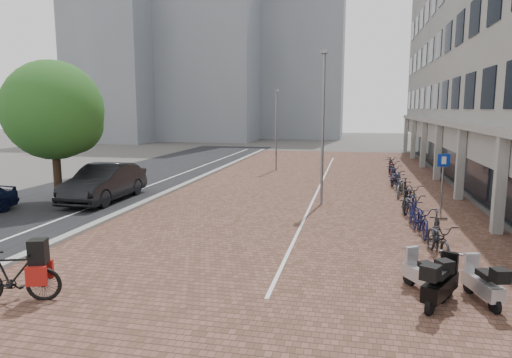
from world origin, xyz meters
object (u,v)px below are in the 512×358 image
object	(u,v)px
hero_bike	(14,275)
parking_sign	(443,174)
scooter_mid	(440,282)
scooter_back	(425,273)
scooter_front	(483,282)
car_dark	(104,183)

from	to	relation	value
hero_bike	parking_sign	distance (m)	15.45
scooter_mid	scooter_back	world-z (taller)	scooter_mid
scooter_front	scooter_mid	distance (m)	1.00
car_dark	parking_sign	bearing A→B (deg)	1.29
scooter_mid	car_dark	bearing A→B (deg)	174.07
hero_bike	parking_sign	size ratio (longest dim) A/B	0.85
car_dark	hero_bike	distance (m)	11.29
parking_sign	car_dark	bearing A→B (deg)	165.86
hero_bike	scooter_mid	xyz separation A→B (m)	(9.06, 1.75, -0.07)
hero_bike	parking_sign	world-z (taller)	parking_sign
hero_bike	scooter_mid	size ratio (longest dim) A/B	1.29
hero_bike	parking_sign	xyz separation A→B (m)	(10.67, 11.13, 1.00)
parking_sign	hero_bike	bearing A→B (deg)	-150.22
car_dark	scooter_front	xyz separation A→B (m)	(14.01, -8.43, -0.35)
scooter_front	scooter_mid	bearing A→B (deg)	-174.43
scooter_front	scooter_back	size ratio (longest dim) A/B	0.99
hero_bike	parking_sign	bearing A→B (deg)	-62.44
car_dark	scooter_mid	world-z (taller)	car_dark
scooter_back	scooter_mid	bearing A→B (deg)	-101.10
car_dark	scooter_back	size ratio (longest dim) A/B	3.53
scooter_mid	scooter_back	distance (m)	0.66
car_dark	scooter_mid	bearing A→B (deg)	-34.90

